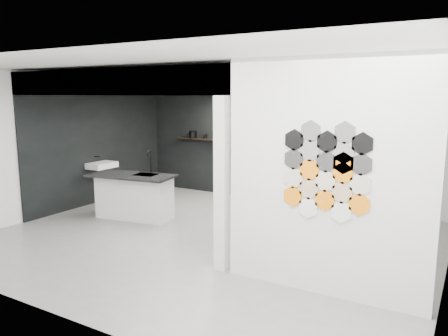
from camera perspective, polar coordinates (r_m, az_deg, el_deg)
floor at (r=7.36m, az=-1.87°, el=-9.18°), size 7.00×6.00×0.01m
partition_panel at (r=5.20m, az=13.14°, el=-1.35°), size 2.45×0.15×2.80m
bay_clad_back at (r=10.25m, az=0.75°, el=2.97°), size 4.40×0.04×2.35m
bay_clad_left at (r=10.02m, az=-15.84°, el=2.45°), size 0.04×4.00×2.35m
bulkhead at (r=8.52m, az=-5.88°, el=10.83°), size 4.40×4.00×0.40m
corner_column at (r=5.80m, az=-0.32°, el=-2.22°), size 0.16×0.16×2.35m
fascia_beam at (r=7.06m, az=-15.25°, el=10.79°), size 4.40×0.16×0.40m
wall_basin at (r=9.76m, az=-15.65°, el=0.35°), size 0.40×0.60×0.12m
display_shelf at (r=10.09m, az=0.95°, el=3.58°), size 3.00×0.15×0.04m
kitchen_island at (r=8.54m, az=-11.64°, el=-3.56°), size 1.73×0.95×1.32m
stockpot at (r=10.65m, az=-4.09°, el=4.40°), size 0.25×0.25×0.16m
kettle at (r=9.69m, az=5.42°, el=3.83°), size 0.22×0.22×0.14m
glass_bowl at (r=9.52m, az=7.85°, el=3.50°), size 0.14×0.14×0.09m
glass_vase at (r=9.50m, az=8.09°, el=3.64°), size 0.13×0.13×0.13m
bottle_dark at (r=10.17m, az=0.12°, el=4.24°), size 0.08×0.08×0.18m
utensil_cup at (r=10.45m, az=-2.48°, el=4.17°), size 0.11×0.11×0.10m
hex_tile_cluster at (r=5.09m, az=13.25°, el=-0.39°), size 1.04×0.02×1.16m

